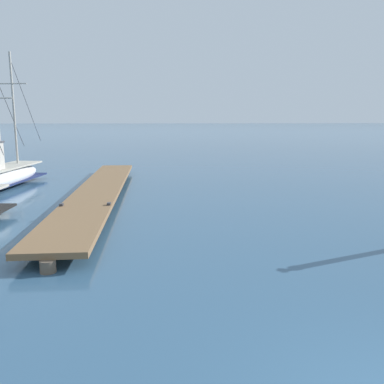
% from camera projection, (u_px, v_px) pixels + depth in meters
% --- Properties ---
extents(floating_dock, '(2.32, 17.27, 0.53)m').
position_uv_depth(floating_dock, '(99.00, 191.00, 17.58)').
color(floating_dock, brown).
rests_on(floating_dock, ground).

